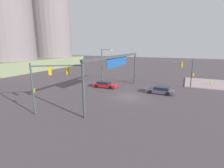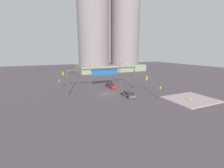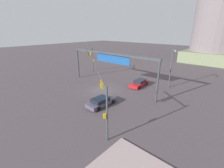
% 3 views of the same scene
% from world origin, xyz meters
% --- Properties ---
extents(ground_plane, '(195.68, 195.68, 0.00)m').
position_xyz_m(ground_plane, '(0.00, 0.00, 0.00)').
color(ground_plane, '#4B4246').
extents(sidewalk_corner, '(10.51, 8.74, 0.15)m').
position_xyz_m(sidewalk_corner, '(16.02, -12.37, 0.07)').
color(sidewalk_corner, '#A38C8C').
rests_on(sidewalk_corner, ground).
extents(traffic_signal_near_corner, '(4.80, 3.86, 5.67)m').
position_xyz_m(traffic_signal_near_corner, '(8.63, -8.19, 3.88)').
color(traffic_signal_near_corner, '#384040').
rests_on(traffic_signal_near_corner, ground).
extents(traffic_signal_opposite_side, '(3.41, 4.89, 6.13)m').
position_xyz_m(traffic_signal_opposite_side, '(-10.23, 6.51, 4.30)').
color(traffic_signal_opposite_side, '#364245').
rests_on(traffic_signal_opposite_side, ground).
extents(streetlamp_curved_arm, '(1.36, 2.25, 7.34)m').
position_xyz_m(streetlamp_curved_arm, '(8.66, 9.01, 4.30)').
color(streetlamp_curved_arm, '#3B4445').
rests_on(streetlamp_curved_arm, ground).
extents(overhead_sign_gantry, '(19.45, 0.43, 6.55)m').
position_xyz_m(overhead_sign_gantry, '(0.12, 2.01, 5.46)').
color(overhead_sign_gantry, '#373B3F').
rests_on(overhead_sign_gantry, ground).
extents(highrise_twin_tower, '(36.78, 18.23, 71.14)m').
position_xyz_m(highrise_twin_tower, '(19.53, 43.49, 35.11)').
color(highrise_twin_tower, '#6D7756').
rests_on(highrise_twin_tower, ground).
extents(sedan_car_approaching, '(2.05, 4.67, 1.21)m').
position_xyz_m(sedan_car_approaching, '(4.13, -4.28, 0.58)').
color(sedan_car_approaching, '#4C4658').
rests_on(sedan_car_approaching, ground).
extents(sedan_car_waiting_far, '(2.09, 4.76, 1.21)m').
position_xyz_m(sedan_car_waiting_far, '(3.93, 6.25, 0.58)').
color(sedan_car_waiting_far, red).
rests_on(sedan_car_waiting_far, ground).
extents(fire_hydrant_on_curb, '(0.33, 0.22, 0.71)m').
position_xyz_m(fire_hydrant_on_curb, '(14.93, -12.97, 0.49)').
color(fire_hydrant_on_curb, gold).
rests_on(fire_hydrant_on_curb, sidewalk_corner).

